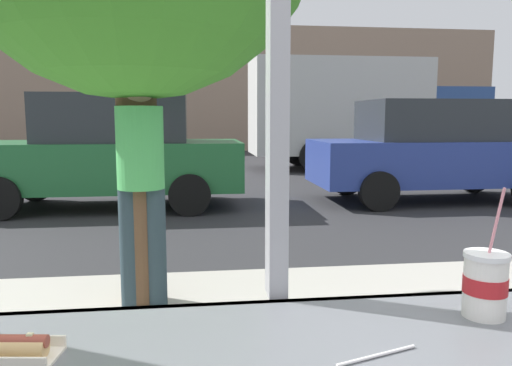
% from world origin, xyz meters
% --- Properties ---
extents(ground_plane, '(60.00, 60.00, 0.00)m').
position_xyz_m(ground_plane, '(0.00, 8.00, 0.00)').
color(ground_plane, '#2D2D30').
extents(sidewalk_strip, '(16.00, 2.80, 0.15)m').
position_xyz_m(sidewalk_strip, '(0.00, 1.60, 0.08)').
color(sidewalk_strip, '#B2ADA3').
rests_on(sidewalk_strip, ground).
extents(building_facade_far, '(28.00, 1.20, 5.60)m').
position_xyz_m(building_facade_far, '(0.00, 21.87, 2.80)').
color(building_facade_far, gray).
rests_on(building_facade_far, ground).
extents(soda_cup_right, '(0.10, 0.10, 0.31)m').
position_xyz_m(soda_cup_right, '(0.47, -0.13, 1.08)').
color(soda_cup_right, white).
rests_on(soda_cup_right, window_counter).
extents(loose_straw, '(0.18, 0.07, 0.01)m').
position_xyz_m(loose_straw, '(0.14, -0.30, 1.01)').
color(loose_straw, white).
rests_on(loose_straw, window_counter).
extents(parked_car_green, '(4.42, 1.92, 1.85)m').
position_xyz_m(parked_car_green, '(-1.60, 7.17, 0.92)').
color(parked_car_green, '#236B38').
rests_on(parked_car_green, ground).
extents(parked_car_blue, '(4.26, 1.91, 1.79)m').
position_xyz_m(parked_car_blue, '(4.00, 7.17, 0.90)').
color(parked_car_blue, '#283D93').
rests_on(parked_car_blue, ground).
extents(box_truck, '(6.71, 2.44, 3.12)m').
position_xyz_m(box_truck, '(4.64, 12.94, 1.68)').
color(box_truck, beige).
rests_on(box_truck, ground).
extents(pedestrian, '(0.32, 0.32, 1.63)m').
position_xyz_m(pedestrian, '(-0.57, 2.25, 1.09)').
color(pedestrian, '#273840').
rests_on(pedestrian, sidewalk_strip).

